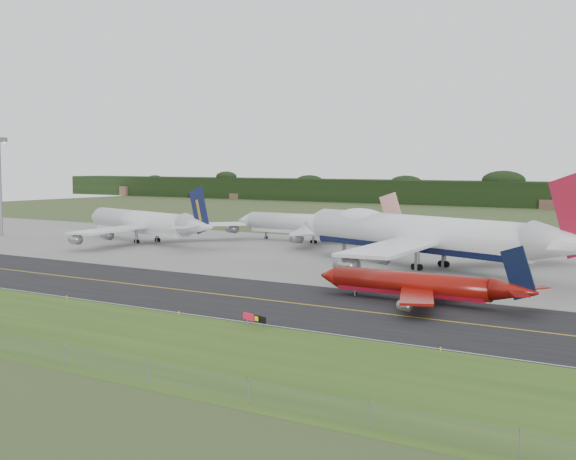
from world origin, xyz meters
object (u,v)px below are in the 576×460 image
Objects in this scene: jet_star_tail at (319,225)px; taxiway_sign at (254,318)px; jet_red_737 at (423,285)px; jet_navy_gold at (147,223)px; jet_ba_747 at (425,235)px.

jet_star_tail is 109.03m from taxiway_sign.
jet_navy_gold reaches higher than jet_red_737.
jet_navy_gold is 13.15× the size of taxiway_sign.
jet_star_tail is at bearing 117.40° from taxiway_sign.
jet_ba_747 is at bearing -35.22° from jet_star_tail.
taxiway_sign is (-10.68, -28.16, -1.56)m from jet_red_737.
jet_red_737 is 30.16m from taxiway_sign.
jet_navy_gold is 113.47m from taxiway_sign.
jet_red_737 reaches higher than taxiway_sign.
jet_ba_747 is 82.25m from jet_navy_gold.
taxiway_sign is at bearing -110.76° from jet_red_737.
jet_ba_747 is 41.07m from jet_red_737.
jet_star_tail is at bearing 144.78° from jet_ba_747.
jet_red_737 is (16.58, -37.36, -4.04)m from jet_ba_747.
jet_star_tail reaches higher than jet_red_737.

